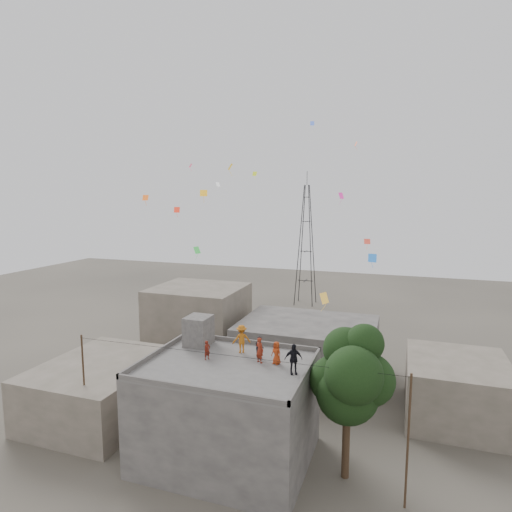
{
  "coord_description": "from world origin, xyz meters",
  "views": [
    {
      "loc": [
        9.8,
        -22.87,
        16.17
      ],
      "look_at": [
        0.71,
        3.37,
        12.35
      ],
      "focal_mm": 30.0,
      "sensor_mm": 36.0,
      "label": 1
    }
  ],
  "objects_px": {
    "stair_head_box": "(198,331)",
    "person_dark_adult": "(293,359)",
    "transmission_tower": "(306,245)",
    "person_red_adult": "(260,350)",
    "tree": "(351,377)"
  },
  "relations": [
    {
      "from": "stair_head_box",
      "to": "person_red_adult",
      "type": "xyz_separation_m",
      "value": [
        4.99,
        -1.65,
        -0.21
      ]
    },
    {
      "from": "tree",
      "to": "person_red_adult",
      "type": "xyz_separation_m",
      "value": [
        -5.58,
        0.35,
        0.79
      ]
    },
    {
      "from": "stair_head_box",
      "to": "tree",
      "type": "distance_m",
      "value": 10.8
    },
    {
      "from": "transmission_tower",
      "to": "person_dark_adult",
      "type": "distance_m",
      "value": 40.9
    },
    {
      "from": "stair_head_box",
      "to": "person_dark_adult",
      "type": "bearing_deg",
      "value": -19.65
    },
    {
      "from": "stair_head_box",
      "to": "transmission_tower",
      "type": "bearing_deg",
      "value": 91.23
    },
    {
      "from": "stair_head_box",
      "to": "person_red_adult",
      "type": "relative_size",
      "value": 1.26
    },
    {
      "from": "person_dark_adult",
      "to": "stair_head_box",
      "type": "bearing_deg",
      "value": 134.53
    },
    {
      "from": "transmission_tower",
      "to": "person_red_adult",
      "type": "height_order",
      "value": "transmission_tower"
    },
    {
      "from": "stair_head_box",
      "to": "person_red_adult",
      "type": "bearing_deg",
      "value": -18.3
    },
    {
      "from": "tree",
      "to": "person_dark_adult",
      "type": "bearing_deg",
      "value": -169.01
    },
    {
      "from": "tree",
      "to": "transmission_tower",
      "type": "distance_m",
      "value": 41.12
    },
    {
      "from": "transmission_tower",
      "to": "person_red_adult",
      "type": "xyz_separation_m",
      "value": [
        5.79,
        -39.05,
        -2.17
      ]
    },
    {
      "from": "stair_head_box",
      "to": "person_dark_adult",
      "type": "relative_size",
      "value": 1.13
    },
    {
      "from": "tree",
      "to": "person_dark_adult",
      "type": "distance_m",
      "value": 3.39
    }
  ]
}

